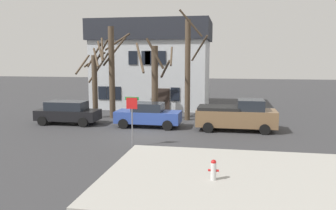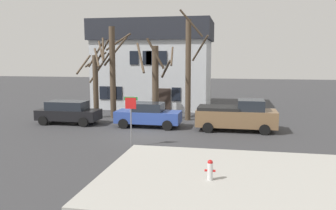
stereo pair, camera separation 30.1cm
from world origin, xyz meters
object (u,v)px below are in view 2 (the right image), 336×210
pickup_truck_brown (237,116)px  bicycle_leaning (82,113)px  tree_bare_far (155,80)px  fire_hydrant (210,170)px  tree_bare_mid (112,69)px  car_blue_sedan (148,115)px  street_sign_pole (131,112)px  car_black_wagon (68,112)px  tree_bare_near (96,80)px  building_main (154,63)px  tree_bare_end (188,68)px

pickup_truck_brown → bicycle_leaning: pickup_truck_brown is taller
tree_bare_far → fire_hydrant: bearing=-68.0°
tree_bare_mid → tree_bare_far: (3.66, -0.54, -0.82)m
tree_bare_far → car_blue_sedan: bearing=-87.2°
street_sign_pole → bicycle_leaning: (-6.75, 8.27, -1.55)m
car_black_wagon → car_blue_sedan: (6.03, -0.01, -0.02)m
tree_bare_near → tree_bare_mid: 1.63m
tree_bare_near → tree_bare_mid: bearing=6.4°
tree_bare_mid → car_blue_sedan: size_ratio=1.59×
tree_bare_mid → building_main: bearing=74.7°
pickup_truck_brown → bicycle_leaning: bearing=166.6°
building_main → car_black_wagon: size_ratio=2.48×
tree_bare_near → building_main: bearing=65.3°
tree_bare_mid → tree_bare_end: 6.14m
tree_bare_mid → tree_bare_end: bearing=-0.1°
tree_bare_mid → pickup_truck_brown: tree_bare_mid is taller
tree_bare_mid → street_sign_pole: tree_bare_mid is taller
building_main → street_sign_pole: 15.70m
fire_hydrant → bicycle_leaning: bearing=131.2°
tree_bare_near → tree_bare_far: (4.99, -0.39, 0.12)m
tree_bare_near → pickup_truck_brown: (11.17, -3.13, -1.98)m
car_black_wagon → street_sign_pole: size_ratio=1.66×
bicycle_leaning → tree_bare_far: bearing=-2.0°
building_main → tree_bare_near: bearing=-114.7°
building_main → tree_bare_near: (-3.17, -6.90, -1.25)m
car_blue_sedan → tree_bare_mid: bearing=139.8°
fire_hydrant → bicycle_leaning: bicycle_leaning is taller
car_blue_sedan → pickup_truck_brown: bearing=-0.7°
tree_bare_far → street_sign_pole: size_ratio=2.30×
car_black_wagon → street_sign_pole: bearing=-40.0°
building_main → fire_hydrant: size_ratio=13.99×
street_sign_pole → tree_bare_far: bearing=93.8°
tree_bare_near → fire_hydrant: size_ratio=7.77×
tree_bare_near → tree_bare_end: bearing=1.0°
pickup_truck_brown → street_sign_pole: 7.80m
building_main → tree_bare_end: building_main is taller
tree_bare_near → car_black_wagon: size_ratio=1.38×
building_main → car_blue_sedan: size_ratio=2.48×
tree_bare_near → tree_bare_end: size_ratio=0.75×
car_blue_sedan → pickup_truck_brown: (6.05, -0.08, 0.16)m
pickup_truck_brown → street_sign_pole: (-5.64, -5.31, 0.90)m
car_black_wagon → pickup_truck_brown: size_ratio=0.87×
building_main → tree_bare_far: (1.81, -7.29, -1.13)m
tree_bare_near → car_black_wagon: tree_bare_near is taller
tree_bare_mid → car_black_wagon: 4.95m
pickup_truck_brown → tree_bare_near: bearing=164.3°
car_black_wagon → tree_bare_end: bearing=20.8°
tree_bare_mid → car_blue_sedan: (3.79, -3.20, -3.08)m
fire_hydrant → street_sign_pole: 6.69m
tree_bare_end → car_black_wagon: (-8.38, -3.18, -3.19)m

